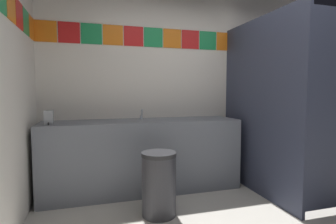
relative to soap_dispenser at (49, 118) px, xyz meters
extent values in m
cube|color=silver|center=(1.80, 0.52, 0.40)|extent=(4.00, 0.08, 2.74)
cube|color=orange|center=(-0.07, 0.48, 1.01)|extent=(0.25, 0.01, 0.25)
cube|color=red|center=(0.20, 0.48, 1.01)|extent=(0.25, 0.01, 0.25)
cube|color=#1E8C4C|center=(0.46, 0.48, 1.01)|extent=(0.25, 0.01, 0.25)
cube|color=orange|center=(0.73, 0.48, 1.01)|extent=(0.25, 0.01, 0.25)
cube|color=red|center=(1.00, 0.48, 1.01)|extent=(0.25, 0.01, 0.25)
cube|color=#1E8C4C|center=(1.26, 0.48, 1.01)|extent=(0.25, 0.01, 0.25)
cube|color=orange|center=(1.53, 0.48, 1.01)|extent=(0.25, 0.01, 0.25)
cube|color=red|center=(1.80, 0.48, 1.01)|extent=(0.25, 0.01, 0.25)
cube|color=#1E8C4C|center=(2.06, 0.48, 1.01)|extent=(0.25, 0.01, 0.25)
cube|color=orange|center=(2.33, 0.48, 1.01)|extent=(0.25, 0.01, 0.25)
cube|color=red|center=(2.60, 0.48, 1.01)|extent=(0.25, 0.01, 0.25)
cube|color=#1E8C4C|center=(2.87, 0.48, 1.01)|extent=(0.25, 0.01, 0.25)
cube|color=orange|center=(3.13, 0.48, 1.01)|extent=(0.25, 0.01, 0.25)
cube|color=red|center=(3.40, 0.48, 1.01)|extent=(0.25, 0.01, 0.25)
cube|color=#1E8C4C|center=(3.67, 0.48, 1.01)|extent=(0.25, 0.01, 0.25)
cube|color=orange|center=(-0.20, -0.46, 1.01)|extent=(0.01, 0.25, 0.25)
cube|color=red|center=(-0.20, -0.19, 1.01)|extent=(0.01, 0.25, 0.25)
cube|color=#1E8C4C|center=(-0.20, 0.08, 1.01)|extent=(0.01, 0.25, 0.25)
cube|color=orange|center=(-0.20, 0.35, 1.01)|extent=(0.01, 0.25, 0.25)
cube|color=slate|center=(1.06, 0.18, -0.52)|extent=(2.42, 0.60, 0.89)
cube|color=slate|center=(1.06, 0.47, -0.12)|extent=(2.42, 0.03, 0.08)
cylinder|color=silver|center=(1.06, 0.15, -0.13)|extent=(0.34, 0.34, 0.10)
cylinder|color=silver|center=(1.06, 0.29, -0.05)|extent=(0.04, 0.04, 0.05)
cylinder|color=silver|center=(1.06, 0.24, 0.02)|extent=(0.02, 0.06, 0.09)
cube|color=gray|center=(0.00, 0.00, 0.00)|extent=(0.09, 0.07, 0.16)
cylinder|color=black|center=(0.00, -0.04, -0.06)|extent=(0.02, 0.02, 0.03)
cube|color=#33384C|center=(2.39, -0.29, 0.10)|extent=(0.04, 1.54, 2.13)
cylinder|color=silver|center=(2.41, -1.04, 0.20)|extent=(0.02, 0.02, 0.10)
cylinder|color=white|center=(3.02, -0.05, -0.77)|extent=(0.38, 0.38, 0.40)
torus|color=white|center=(3.02, -0.05, -0.55)|extent=(0.39, 0.39, 0.05)
cube|color=white|center=(3.02, 0.16, -0.40)|extent=(0.34, 0.17, 0.34)
cylinder|color=#333338|center=(1.08, -0.54, -0.67)|extent=(0.34, 0.34, 0.61)
cylinder|color=#262628|center=(1.08, -0.54, -0.34)|extent=(0.35, 0.35, 0.04)
camera|label=1|loc=(0.44, -3.06, 0.28)|focal=28.30mm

